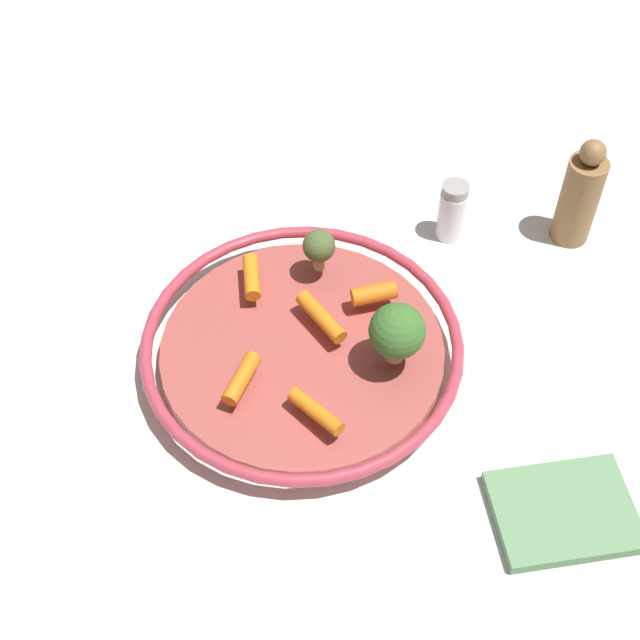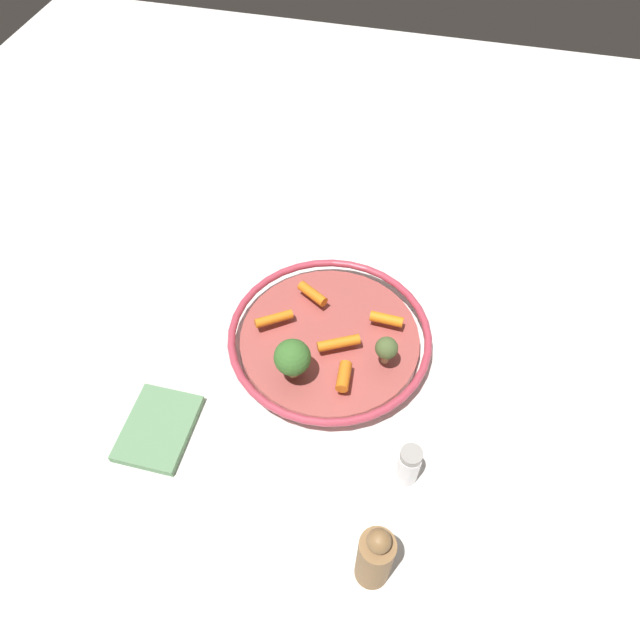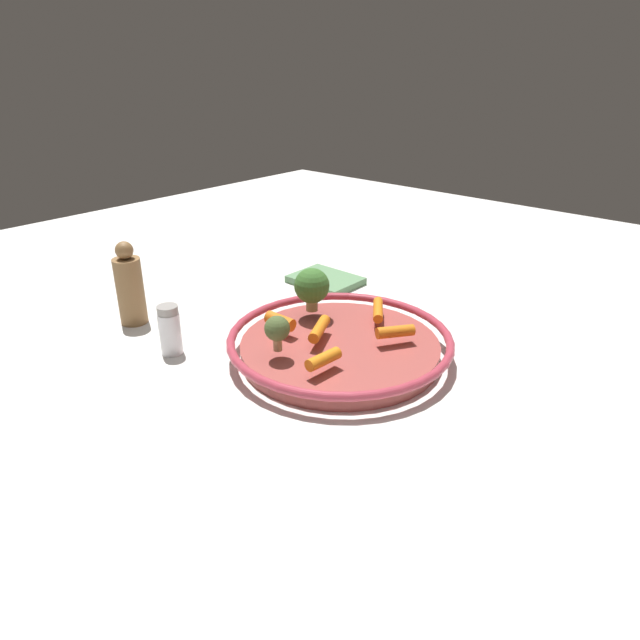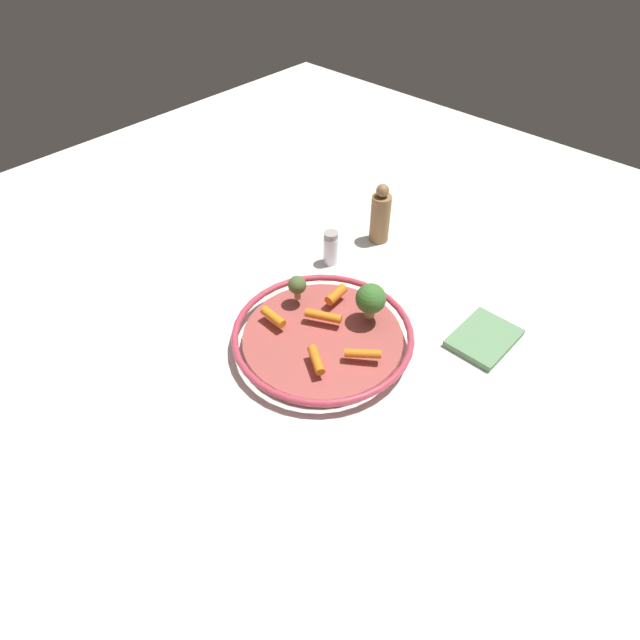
{
  "view_description": "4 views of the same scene",
  "coord_description": "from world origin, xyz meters",
  "px_view_note": "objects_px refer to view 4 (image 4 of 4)",
  "views": [
    {
      "loc": [
        0.07,
        0.58,
        0.78
      ],
      "look_at": [
        -0.02,
        0.0,
        0.07
      ],
      "focal_mm": 50.99,
      "sensor_mm": 36.0,
      "label": 1
    },
    {
      "loc": [
        -0.57,
        -0.12,
        0.82
      ],
      "look_at": [
        0.01,
        0.02,
        0.06
      ],
      "focal_mm": 33.19,
      "sensor_mm": 36.0,
      "label": 2
    },
    {
      "loc": [
        0.48,
        -0.59,
        0.42
      ],
      "look_at": [
        -0.03,
        -0.02,
        0.06
      ],
      "focal_mm": 32.05,
      "sensor_mm": 36.0,
      "label": 3
    },
    {
      "loc": [
        0.52,
        0.48,
        0.74
      ],
      "look_at": [
        -0.01,
        -0.01,
        0.05
      ],
      "focal_mm": 30.21,
      "sensor_mm": 36.0,
      "label": 4
    }
  ],
  "objects_px": {
    "broccoli_floret_edge": "(371,299)",
    "salt_shaker": "(331,248)",
    "baby_carrot_near_rim": "(323,316)",
    "baby_carrot_center": "(273,317)",
    "dish_towel": "(484,338)",
    "broccoli_floret_mid": "(297,285)",
    "baby_carrot_right": "(316,360)",
    "baby_carrot_left": "(336,295)",
    "pepper_mill": "(380,216)",
    "serving_bowl": "(323,337)",
    "baby_carrot_back": "(365,352)"
  },
  "relations": [
    {
      "from": "baby_carrot_right",
      "to": "baby_carrot_center",
      "type": "distance_m",
      "value": 0.14
    },
    {
      "from": "baby_carrot_right",
      "to": "pepper_mill",
      "type": "bearing_deg",
      "value": -155.95
    },
    {
      "from": "baby_carrot_left",
      "to": "broccoli_floret_mid",
      "type": "relative_size",
      "value": 0.93
    },
    {
      "from": "serving_bowl",
      "to": "salt_shaker",
      "type": "height_order",
      "value": "salt_shaker"
    },
    {
      "from": "baby_carrot_near_rim",
      "to": "dish_towel",
      "type": "height_order",
      "value": "baby_carrot_near_rim"
    },
    {
      "from": "broccoli_floret_mid",
      "to": "salt_shaker",
      "type": "bearing_deg",
      "value": -159.4
    },
    {
      "from": "baby_carrot_back",
      "to": "broccoli_floret_edge",
      "type": "distance_m",
      "value": 0.11
    },
    {
      "from": "baby_carrot_center",
      "to": "baby_carrot_left",
      "type": "bearing_deg",
      "value": 160.45
    },
    {
      "from": "broccoli_floret_edge",
      "to": "salt_shaker",
      "type": "bearing_deg",
      "value": -119.23
    },
    {
      "from": "baby_carrot_left",
      "to": "broccoli_floret_edge",
      "type": "xyz_separation_m",
      "value": [
        -0.01,
        0.08,
        0.03
      ]
    },
    {
      "from": "baby_carrot_left",
      "to": "salt_shaker",
      "type": "distance_m",
      "value": 0.17
    },
    {
      "from": "salt_shaker",
      "to": "dish_towel",
      "type": "bearing_deg",
      "value": 92.34
    },
    {
      "from": "baby_carrot_near_rim",
      "to": "salt_shaker",
      "type": "bearing_deg",
      "value": -141.67
    },
    {
      "from": "serving_bowl",
      "to": "pepper_mill",
      "type": "bearing_deg",
      "value": -158.25
    },
    {
      "from": "serving_bowl",
      "to": "baby_carrot_center",
      "type": "distance_m",
      "value": 0.1
    },
    {
      "from": "serving_bowl",
      "to": "broccoli_floret_mid",
      "type": "xyz_separation_m",
      "value": [
        -0.03,
        -0.1,
        0.05
      ]
    },
    {
      "from": "baby_carrot_center",
      "to": "pepper_mill",
      "type": "bearing_deg",
      "value": -172.6
    },
    {
      "from": "baby_carrot_center",
      "to": "pepper_mill",
      "type": "xyz_separation_m",
      "value": [
        -0.39,
        -0.05,
        0.02
      ]
    },
    {
      "from": "baby_carrot_left",
      "to": "broccoli_floret_edge",
      "type": "distance_m",
      "value": 0.09
    },
    {
      "from": "baby_carrot_center",
      "to": "broccoli_floret_mid",
      "type": "xyz_separation_m",
      "value": [
        -0.08,
        -0.01,
        0.02
      ]
    },
    {
      "from": "pepper_mill",
      "to": "broccoli_floret_mid",
      "type": "bearing_deg",
      "value": 7.24
    },
    {
      "from": "baby_carrot_center",
      "to": "broccoli_floret_mid",
      "type": "relative_size",
      "value": 1.06
    },
    {
      "from": "baby_carrot_left",
      "to": "salt_shaker",
      "type": "height_order",
      "value": "salt_shaker"
    },
    {
      "from": "salt_shaker",
      "to": "pepper_mill",
      "type": "height_order",
      "value": "pepper_mill"
    },
    {
      "from": "serving_bowl",
      "to": "dish_towel",
      "type": "relative_size",
      "value": 2.58
    },
    {
      "from": "baby_carrot_right",
      "to": "baby_carrot_back",
      "type": "bearing_deg",
      "value": 145.61
    },
    {
      "from": "baby_carrot_near_rim",
      "to": "baby_carrot_center",
      "type": "height_order",
      "value": "same"
    },
    {
      "from": "baby_carrot_near_rim",
      "to": "broccoli_floret_edge",
      "type": "xyz_separation_m",
      "value": [
        -0.07,
        0.06,
        0.03
      ]
    },
    {
      "from": "serving_bowl",
      "to": "salt_shaker",
      "type": "distance_m",
      "value": 0.26
    },
    {
      "from": "baby_carrot_near_rim",
      "to": "pepper_mill",
      "type": "bearing_deg",
      "value": -159.92
    },
    {
      "from": "baby_carrot_left",
      "to": "baby_carrot_center",
      "type": "height_order",
      "value": "baby_carrot_left"
    },
    {
      "from": "baby_carrot_left",
      "to": "baby_carrot_back",
      "type": "relative_size",
      "value": 0.75
    },
    {
      "from": "serving_bowl",
      "to": "broccoli_floret_edge",
      "type": "distance_m",
      "value": 0.11
    },
    {
      "from": "pepper_mill",
      "to": "dish_towel",
      "type": "height_order",
      "value": "pepper_mill"
    },
    {
      "from": "broccoli_floret_edge",
      "to": "pepper_mill",
      "type": "distance_m",
      "value": 0.31
    },
    {
      "from": "baby_carrot_center",
      "to": "baby_carrot_back",
      "type": "distance_m",
      "value": 0.19
    },
    {
      "from": "broccoli_floret_edge",
      "to": "serving_bowl",
      "type": "bearing_deg",
      "value": -22.56
    },
    {
      "from": "broccoli_floret_edge",
      "to": "dish_towel",
      "type": "xyz_separation_m",
      "value": [
        -0.13,
        0.18,
        -0.07
      ]
    },
    {
      "from": "baby_carrot_right",
      "to": "broccoli_floret_edge",
      "type": "xyz_separation_m",
      "value": [
        -0.16,
        -0.01,
        0.03
      ]
    },
    {
      "from": "baby_carrot_right",
      "to": "broccoli_floret_edge",
      "type": "bearing_deg",
      "value": -176.83
    },
    {
      "from": "salt_shaker",
      "to": "baby_carrot_back",
      "type": "bearing_deg",
      "value": 52.54
    },
    {
      "from": "dish_towel",
      "to": "salt_shaker",
      "type": "bearing_deg",
      "value": -87.66
    },
    {
      "from": "broccoli_floret_mid",
      "to": "broccoli_floret_edge",
      "type": "distance_m",
      "value": 0.15
    },
    {
      "from": "serving_bowl",
      "to": "broccoli_floret_edge",
      "type": "height_order",
      "value": "broccoli_floret_edge"
    },
    {
      "from": "baby_carrot_near_rim",
      "to": "baby_carrot_back",
      "type": "bearing_deg",
      "value": 80.92
    },
    {
      "from": "dish_towel",
      "to": "serving_bowl",
      "type": "bearing_deg",
      "value": -45.15
    },
    {
      "from": "baby_carrot_right",
      "to": "salt_shaker",
      "type": "distance_m",
      "value": 0.34
    },
    {
      "from": "baby_carrot_center",
      "to": "baby_carrot_near_rim",
      "type": "bearing_deg",
      "value": 134.69
    },
    {
      "from": "baby_carrot_right",
      "to": "broccoli_floret_edge",
      "type": "relative_size",
      "value": 0.81
    },
    {
      "from": "baby_carrot_right",
      "to": "baby_carrot_center",
      "type": "height_order",
      "value": "same"
    }
  ]
}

